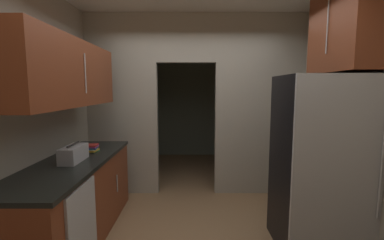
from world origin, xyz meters
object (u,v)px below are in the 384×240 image
at_px(refrigerator, 321,164).
at_px(boombox, 74,154).
at_px(dishwasher, 83,232).
at_px(book_stack, 93,148).

relative_size(refrigerator, boombox, 4.65).
bearing_deg(refrigerator, boombox, 178.09).
bearing_deg(dishwasher, refrigerator, 11.73).
relative_size(boombox, book_stack, 2.23).
bearing_deg(refrigerator, book_stack, 168.61).
bearing_deg(boombox, book_stack, 84.80).
height_order(refrigerator, boombox, refrigerator).
distance_m(dishwasher, boombox, 0.84).
distance_m(refrigerator, dishwasher, 2.36).
height_order(refrigerator, book_stack, refrigerator).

